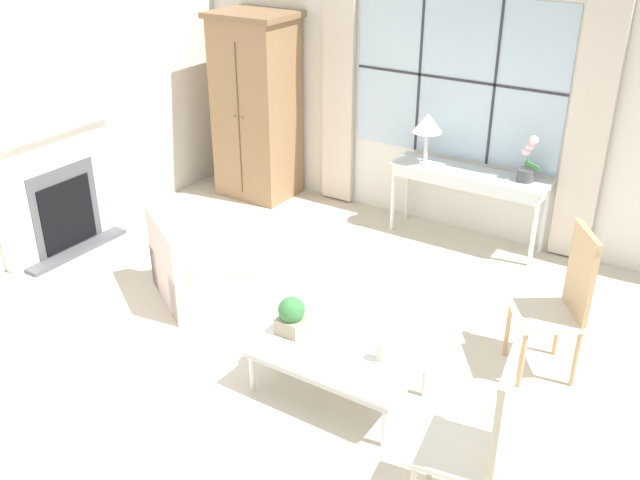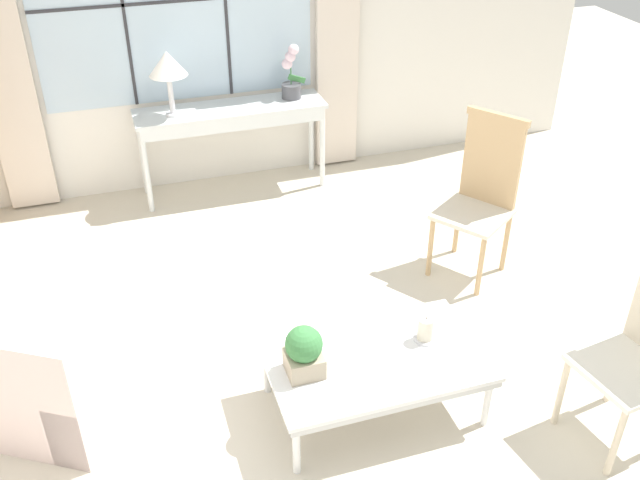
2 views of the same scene
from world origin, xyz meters
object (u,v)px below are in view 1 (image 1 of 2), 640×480
potted_orchid (527,163)px  potted_plant_small (292,315)px  side_chair_wooden (564,297)px  coffee_table (338,354)px  armoire (257,107)px  pillar_candle (382,352)px  armchair_upholstered (205,268)px  console_table (469,180)px  table_lamp (428,124)px  accent_chair_wooden (481,436)px  fireplace (54,178)px

potted_orchid → potted_plant_small: (-0.73, -2.78, -0.41)m
side_chair_wooden → coffee_table: 1.63m
armoire → pillar_candle: (2.97, -2.58, -0.59)m
armchair_upholstered → pillar_candle: 2.04m
console_table → potted_plant_small: size_ratio=5.47×
armchair_upholstered → side_chair_wooden: bearing=10.8°
table_lamp → potted_plant_small: size_ratio=1.82×
potted_orchid → potted_plant_small: bearing=-104.6°
armoire → accent_chair_wooden: (3.88, -3.18, -0.42)m
accent_chair_wooden → coffee_table: 1.36m
table_lamp → side_chair_wooden: size_ratio=0.45×
table_lamp → potted_plant_small: bearing=-84.6°
pillar_candle → armchair_upholstered: bearing=166.2°
pillar_candle → coffee_table: bearing=-170.9°
fireplace → console_table: bearing=35.1°
potted_orchid → pillar_candle: size_ratio=2.87×
table_lamp → potted_plant_small: table_lamp is taller
accent_chair_wooden → table_lamp: bearing=119.8°
armchair_upholstered → side_chair_wooden: side_chair_wooden is taller
console_table → armoire: bearing=-177.5°
console_table → armchair_upholstered: 2.68m
table_lamp → accent_chair_wooden: size_ratio=0.47×
armchair_upholstered → accent_chair_wooden: bearing=-20.6°
console_table → accent_chair_wooden: accent_chair_wooden is taller
potted_orchid → side_chair_wooden: (0.85, -1.70, -0.29)m
side_chair_wooden → coffee_table: size_ratio=0.99×
armchair_upholstered → armoire: bearing=115.4°
table_lamp → potted_plant_small: 2.78m
fireplace → side_chair_wooden: (4.61, 0.62, -0.11)m
coffee_table → fireplace: bearing=172.3°
fireplace → armchair_upholstered: size_ratio=1.98×
potted_orchid → armchair_upholstered: size_ratio=0.39×
potted_plant_small → side_chair_wooden: bearing=34.2°
table_lamp → armchair_upholstered: size_ratio=0.45×
armchair_upholstered → potted_plant_small: (1.28, -0.53, 0.25)m
accent_chair_wooden → pillar_candle: accent_chair_wooden is taller
armoire → potted_plant_small: bearing=-49.1°
side_chair_wooden → armchair_upholstered: bearing=-169.2°
console_table → table_lamp: table_lamp is taller
console_table → armchair_upholstered: bearing=-124.0°
fireplace → pillar_candle: (3.72, -0.41, -0.31)m
accent_chair_wooden → potted_plant_small: 1.70m
fireplace → console_table: size_ratio=1.45×
armchair_upholstered → potted_plant_small: 1.41m
armoire → coffee_table: bearing=-44.6°
console_table → accent_chair_wooden: size_ratio=1.40×
armchair_upholstered → potted_plant_small: size_ratio=4.01×
accent_chair_wooden → console_table: bearing=113.1°
potted_plant_small → pillar_candle: potted_plant_small is taller
potted_plant_small → pillar_candle: (0.70, 0.04, -0.07)m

